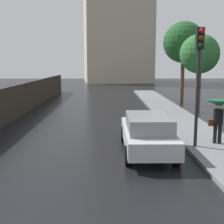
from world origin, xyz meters
The scene contains 6 objects.
car_silver_near_kerb centered at (2.52, 6.44, 0.74)m, with size 1.72×4.42×1.39m.
pedestrian_with_umbrella_far centered at (5.30, 7.18, 1.48)m, with size 1.02×1.02×1.67m.
traffic_light centered at (4.34, 6.74, 3.10)m, with size 0.26×0.39×4.26m.
street_tree_near centered at (6.85, 19.36, 4.72)m, with size 3.12×3.12×6.31m.
street_tree_mid centered at (6.91, 15.33, 3.72)m, with size 2.49×2.49×5.01m.
distant_tower centered at (2.48, 49.00, 13.76)m, with size 12.03×12.71×27.52m.
Camera 1 is at (1.14, -4.03, 3.17)m, focal length 48.42 mm.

